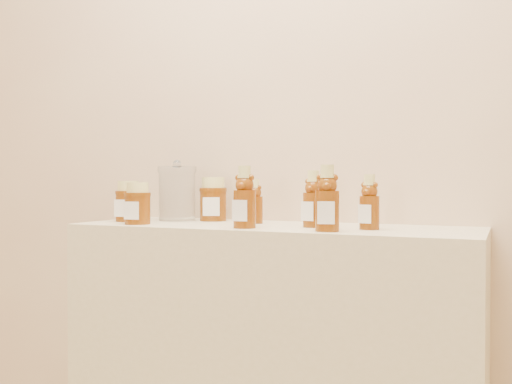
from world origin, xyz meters
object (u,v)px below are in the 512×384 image
at_px(display_table, 271,376).
at_px(bear_bottle_back_left, 255,198).
at_px(glass_canister, 177,191).
at_px(honey_jar_left, 128,201).
at_px(bear_bottle_front_left, 245,193).

distance_m(display_table, bear_bottle_back_left, 0.54).
bearing_deg(bear_bottle_back_left, glass_canister, -178.04).
relative_size(display_table, bear_bottle_back_left, 7.64).
relative_size(bear_bottle_back_left, glass_canister, 0.79).
xyz_separation_m(display_table, honey_jar_left, (-0.50, -0.03, 0.52)).
bearing_deg(bear_bottle_front_left, honey_jar_left, 168.64).
relative_size(bear_bottle_back_left, honey_jar_left, 1.18).
height_order(bear_bottle_front_left, glass_canister, same).
bearing_deg(display_table, honey_jar_left, -176.78).
height_order(display_table, glass_canister, glass_canister).
bearing_deg(honey_jar_left, bear_bottle_front_left, -13.06).
bearing_deg(bear_bottle_front_left, bear_bottle_back_left, 104.62).
xyz_separation_m(display_table, glass_canister, (-0.37, 0.07, 0.55)).
relative_size(display_table, glass_canister, 6.07).
bearing_deg(glass_canister, bear_bottle_front_left, -29.27).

